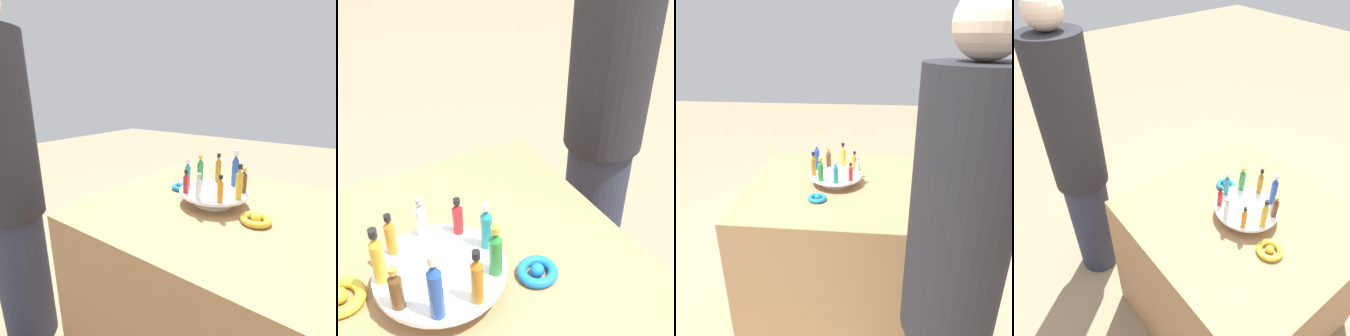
{
  "view_description": "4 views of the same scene",
  "coord_description": "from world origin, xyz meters",
  "views": [
    {
      "loc": [
        -0.92,
        -0.43,
        1.22
      ],
      "look_at": [
        -0.09,
        0.16,
        0.92
      ],
      "focal_mm": 28.0,
      "sensor_mm": 36.0,
      "label": 1
    },
    {
      "loc": [
        0.66,
        -0.21,
        1.55
      ],
      "look_at": [
        -0.12,
        0.22,
        0.94
      ],
      "focal_mm": 50.0,
      "sensor_mm": 36.0,
      "label": 2
    },
    {
      "loc": [
        -0.2,
        1.58,
        1.52
      ],
      "look_at": [
        -0.05,
        0.1,
        0.91
      ],
      "focal_mm": 35.0,
      "sensor_mm": 36.0,
      "label": 3
    },
    {
      "loc": [
        -0.84,
        -0.65,
        1.83
      ],
      "look_at": [
        -0.15,
        0.27,
        0.95
      ],
      "focal_mm": 35.0,
      "sensor_mm": 36.0,
      "label": 4
    }
  ],
  "objects": [
    {
      "name": "person_figure",
      "position": [
        -0.44,
        0.79,
        0.82
      ],
      "size": [
        0.28,
        0.28,
        1.62
      ],
      "rotation": [
        0.0,
        0.0,
        -1.06
      ],
      "color": "#282D42",
      "rests_on": "ground_plane"
    },
    {
      "name": "display_stand",
      "position": [
        0.0,
        0.0,
        0.82
      ],
      "size": [
        0.28,
        0.28,
        0.06
      ],
      "color": "white",
      "rests_on": "party_table"
    },
    {
      "name": "bottle_orange",
      "position": [
        -0.09,
        -0.07,
        0.88
      ],
      "size": [
        0.02,
        0.02,
        0.1
      ],
      "color": "orange",
      "rests_on": "display_stand"
    },
    {
      "name": "bottle_clear",
      "position": [
        -0.12,
        0.01,
        0.88
      ],
      "size": [
        0.02,
        0.02,
        0.1
      ],
      "color": "silver",
      "rests_on": "display_stand"
    },
    {
      "name": "bottle_teal",
      "position": [
        -0.01,
        0.12,
        0.89
      ],
      "size": [
        0.02,
        0.02,
        0.12
      ],
      "color": "teal",
      "rests_on": "display_stand"
    },
    {
      "name": "ribbon_bow_blue",
      "position": [
        0.07,
        0.2,
        0.79
      ],
      "size": [
        0.09,
        0.09,
        0.03
      ],
      "color": "blue",
      "rests_on": "party_table"
    },
    {
      "name": "bottle_brown",
      "position": [
        0.05,
        -0.1,
        0.88
      ],
      "size": [
        0.03,
        0.03,
        0.1
      ],
      "color": "brown",
      "rests_on": "display_stand"
    },
    {
      "name": "bottle_gold",
      "position": [
        -0.03,
        -0.11,
        0.9
      ],
      "size": [
        0.03,
        0.03,
        0.13
      ],
      "color": "gold",
      "rests_on": "display_stand"
    },
    {
      "name": "ribbon_bow_gold",
      "position": [
        -0.07,
        -0.2,
        0.79
      ],
      "size": [
        0.11,
        0.11,
        0.03
      ],
      "color": "gold",
      "rests_on": "party_table"
    },
    {
      "name": "bottle_blue",
      "position": [
        0.11,
        -0.05,
        0.9
      ],
      "size": [
        0.03,
        0.03,
        0.15
      ],
      "color": "#234CAD",
      "rests_on": "display_stand"
    },
    {
      "name": "bottle_green",
      "position": [
        0.06,
        0.1,
        0.89
      ],
      "size": [
        0.03,
        0.03,
        0.12
      ],
      "color": "#288438",
      "rests_on": "display_stand"
    },
    {
      "name": "party_table",
      "position": [
        0.0,
        0.0,
        0.39
      ],
      "size": [
        0.91,
        0.91,
        0.78
      ],
      "color": "#9E754C",
      "rests_on": "ground_plane"
    },
    {
      "name": "bottle_amber",
      "position": [
        0.11,
        0.03,
        0.89
      ],
      "size": [
        0.02,
        0.02,
        0.13
      ],
      "color": "#AD6B19",
      "rests_on": "display_stand"
    },
    {
      "name": "bottle_red",
      "position": [
        -0.08,
        0.08,
        0.88
      ],
      "size": [
        0.02,
        0.02,
        0.09
      ],
      "color": "#B21E23",
      "rests_on": "display_stand"
    }
  ]
}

